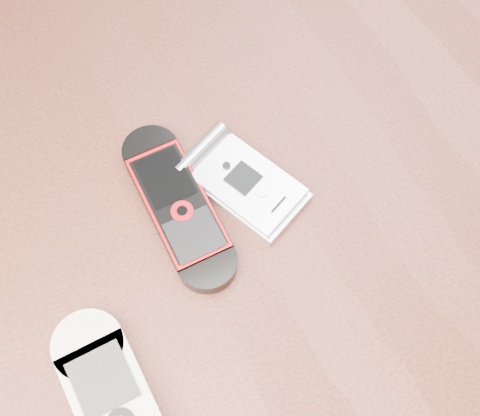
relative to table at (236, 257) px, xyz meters
name	(u,v)px	position (x,y,z in m)	size (l,w,h in m)	color
ground	(238,377)	(0.00, 0.00, -0.64)	(4.00, 4.00, 0.00)	#472B19
table	(236,257)	(0.00, 0.00, 0.00)	(1.20, 0.80, 0.75)	black
nokia_white	(119,416)	(-0.16, -0.11, 0.12)	(0.06, 0.18, 0.02)	beige
nokia_black_red	(178,205)	(-0.04, 0.03, 0.11)	(0.05, 0.17, 0.02)	black
motorola_razr	(246,184)	(0.02, 0.02, 0.11)	(0.06, 0.12, 0.02)	silver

